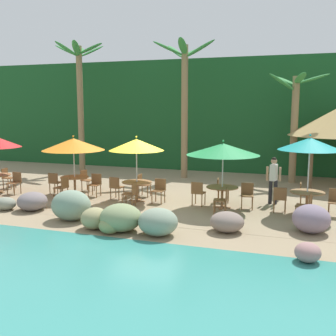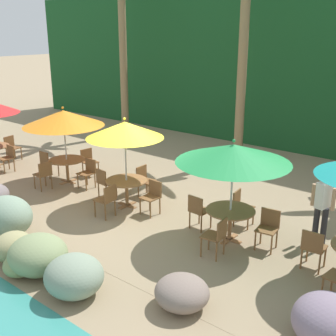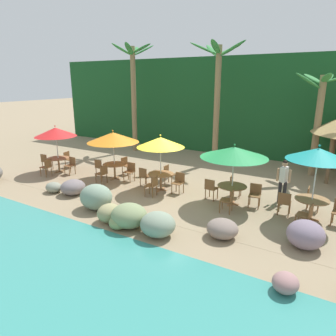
# 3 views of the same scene
# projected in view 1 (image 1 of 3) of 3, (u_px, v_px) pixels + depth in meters

# --- Properties ---
(ground_plane) EXTENTS (120.00, 120.00, 0.00)m
(ground_plane) POSITION_uv_depth(u_px,v_px,m) (147.00, 203.00, 14.74)
(ground_plane) COLOR #937F60
(terrace_deck) EXTENTS (18.00, 5.20, 0.01)m
(terrace_deck) POSITION_uv_depth(u_px,v_px,m) (147.00, 202.00, 14.73)
(terrace_deck) COLOR #937F60
(terrace_deck) RESTS_ON ground
(foliage_backdrop) EXTENTS (28.00, 2.40, 6.00)m
(foliage_backdrop) POSITION_uv_depth(u_px,v_px,m) (205.00, 115.00, 22.72)
(foliage_backdrop) COLOR #194C23
(foliage_backdrop) RESTS_ON ground
(rock_seawall) EXTENTS (16.09, 3.16, 0.94)m
(rock_seawall) POSITION_uv_depth(u_px,v_px,m) (109.00, 213.00, 11.92)
(rock_seawall) COLOR #9D716F
(rock_seawall) RESTS_ON ground
(chair_red_seaward) EXTENTS (0.44, 0.45, 0.87)m
(chair_red_seaward) POSITION_uv_depth(u_px,v_px,m) (15.00, 181.00, 16.13)
(chair_red_seaward) COLOR brown
(chair_red_seaward) RESTS_ON ground
(chair_red_inland) EXTENTS (0.48, 0.47, 0.87)m
(chair_red_inland) POSITION_uv_depth(u_px,v_px,m) (7.00, 177.00, 17.20)
(chair_red_inland) COLOR brown
(chair_red_inland) RESTS_ON ground
(umbrella_orange) EXTENTS (2.42, 2.42, 2.37)m
(umbrella_orange) POSITION_uv_depth(u_px,v_px,m) (73.00, 144.00, 15.66)
(umbrella_orange) COLOR silver
(umbrella_orange) RESTS_ON ground
(dining_table_orange) EXTENTS (1.10, 1.10, 0.74)m
(dining_table_orange) POSITION_uv_depth(u_px,v_px,m) (75.00, 180.00, 15.87)
(dining_table_orange) COLOR olive
(dining_table_orange) RESTS_ON ground
(chair_orange_seaward) EXTENTS (0.43, 0.44, 0.87)m
(chair_orange_seaward) POSITION_uv_depth(u_px,v_px,m) (95.00, 183.00, 15.72)
(chair_orange_seaward) COLOR brown
(chair_orange_seaward) RESTS_ON ground
(chair_orange_inland) EXTENTS (0.47, 0.47, 0.87)m
(chair_orange_inland) POSITION_uv_depth(u_px,v_px,m) (86.00, 179.00, 16.68)
(chair_orange_inland) COLOR brown
(chair_orange_inland) RESTS_ON ground
(chair_orange_left) EXTENTS (0.43, 0.44, 0.87)m
(chair_orange_left) POSITION_uv_depth(u_px,v_px,m) (55.00, 182.00, 16.05)
(chair_orange_left) COLOR brown
(chair_orange_left) RESTS_ON ground
(chair_orange_right) EXTENTS (0.47, 0.46, 0.87)m
(chair_orange_right) POSITION_uv_depth(u_px,v_px,m) (63.00, 186.00, 15.08)
(chair_orange_right) COLOR brown
(chair_orange_right) RESTS_ON ground
(umbrella_yellow) EXTENTS (2.01, 2.01, 2.43)m
(umbrella_yellow) POSITION_uv_depth(u_px,v_px,m) (136.00, 145.00, 14.60)
(umbrella_yellow) COLOR silver
(umbrella_yellow) RESTS_ON ground
(dining_table_yellow) EXTENTS (1.10, 1.10, 0.74)m
(dining_table_yellow) POSITION_uv_depth(u_px,v_px,m) (137.00, 185.00, 14.82)
(dining_table_yellow) COLOR olive
(dining_table_yellow) RESTS_ON ground
(chair_yellow_seaward) EXTENTS (0.43, 0.44, 0.87)m
(chair_yellow_seaward) POSITION_uv_depth(u_px,v_px,m) (159.00, 189.00, 14.63)
(chair_yellow_seaward) COLOR brown
(chair_yellow_seaward) RESTS_ON ground
(chair_yellow_inland) EXTENTS (0.44, 0.44, 0.87)m
(chair_yellow_inland) POSITION_uv_depth(u_px,v_px,m) (143.00, 183.00, 15.67)
(chair_yellow_inland) COLOR brown
(chair_yellow_inland) RESTS_ON ground
(chair_yellow_left) EXTENTS (0.46, 0.47, 0.87)m
(chair_yellow_left) POSITION_uv_depth(u_px,v_px,m) (116.00, 186.00, 15.11)
(chair_yellow_left) COLOR brown
(chair_yellow_left) RESTS_ON ground
(chair_yellow_right) EXTENTS (0.45, 0.45, 0.87)m
(chair_yellow_right) POSITION_uv_depth(u_px,v_px,m) (131.00, 193.00, 14.01)
(chair_yellow_right) COLOR brown
(chair_yellow_right) RESTS_ON ground
(umbrella_green) EXTENTS (2.49, 2.49, 2.35)m
(umbrella_green) POSITION_uv_depth(u_px,v_px,m) (223.00, 149.00, 13.67)
(umbrella_green) COLOR silver
(umbrella_green) RESTS_ON ground
(dining_table_green) EXTENTS (1.10, 1.10, 0.74)m
(dining_table_green) POSITION_uv_depth(u_px,v_px,m) (222.00, 190.00, 13.88)
(dining_table_green) COLOR olive
(dining_table_green) RESTS_ON ground
(chair_green_seaward) EXTENTS (0.48, 0.48, 0.87)m
(chair_green_seaward) POSITION_uv_depth(u_px,v_px,m) (247.00, 194.00, 13.83)
(chair_green_seaward) COLOR brown
(chair_green_seaward) RESTS_ON ground
(chair_green_inland) EXTENTS (0.48, 0.47, 0.87)m
(chair_green_inland) POSITION_uv_depth(u_px,v_px,m) (221.00, 188.00, 14.74)
(chair_green_inland) COLOR brown
(chair_green_inland) RESTS_ON ground
(chair_green_left) EXTENTS (0.45, 0.46, 0.87)m
(chair_green_left) POSITION_uv_depth(u_px,v_px,m) (198.00, 192.00, 14.14)
(chair_green_left) COLOR brown
(chair_green_left) RESTS_ON ground
(chair_green_right) EXTENTS (0.47, 0.47, 0.87)m
(chair_green_right) POSITION_uv_depth(u_px,v_px,m) (223.00, 199.00, 13.05)
(chair_green_right) COLOR brown
(chair_green_right) RESTS_ON ground
(umbrella_teal) EXTENTS (2.00, 2.00, 2.61)m
(umbrella_teal) POSITION_uv_depth(u_px,v_px,m) (310.00, 144.00, 12.82)
(umbrella_teal) COLOR silver
(umbrella_teal) RESTS_ON ground
(dining_table_teal) EXTENTS (1.10, 1.10, 0.74)m
(dining_table_teal) POSITION_uv_depth(u_px,v_px,m) (307.00, 196.00, 13.07)
(dining_table_teal) COLOR olive
(dining_table_teal) RESTS_ON ground
(chair_teal_seaward) EXTENTS (0.46, 0.46, 0.87)m
(chair_teal_seaward) POSITION_uv_depth(u_px,v_px,m) (335.00, 200.00, 12.83)
(chair_teal_seaward) COLOR brown
(chair_teal_seaward) RESTS_ON ground
(chair_teal_inland) EXTENTS (0.43, 0.43, 0.87)m
(chair_teal_inland) POSITION_uv_depth(u_px,v_px,m) (304.00, 193.00, 13.91)
(chair_teal_inland) COLOR brown
(chair_teal_inland) RESTS_ON ground
(chair_teal_left) EXTENTS (0.45, 0.45, 0.87)m
(chair_teal_left) POSITION_uv_depth(u_px,v_px,m) (280.00, 198.00, 13.22)
(chair_teal_left) COLOR brown
(chair_teal_left) RESTS_ON ground
(chair_teal_right) EXTENTS (0.48, 0.48, 0.87)m
(chair_teal_right) POSITION_uv_depth(u_px,v_px,m) (306.00, 204.00, 12.29)
(chair_teal_right) COLOR brown
(chair_teal_right) RESTS_ON ground
(palm_tree_nearest) EXTENTS (2.84, 2.74, 6.77)m
(palm_tree_nearest) POSITION_uv_depth(u_px,v_px,m) (80.00, 89.00, 21.42)
(palm_tree_nearest) COLOR olive
(palm_tree_nearest) RESTS_ON ground
(palm_tree_second) EXTENTS (2.98, 3.05, 6.55)m
(palm_tree_second) POSITION_uv_depth(u_px,v_px,m) (185.00, 91.00, 19.34)
(palm_tree_second) COLOR olive
(palm_tree_second) RESTS_ON ground
(palm_tree_third) EXTENTS (2.65, 2.80, 4.96)m
(palm_tree_third) POSITION_uv_depth(u_px,v_px,m) (295.00, 111.00, 18.18)
(palm_tree_third) COLOR olive
(palm_tree_third) RESTS_ON ground
(waiter_in_white) EXTENTS (0.52, 0.38, 1.70)m
(waiter_in_white) POSITION_uv_depth(u_px,v_px,m) (273.00, 177.00, 14.37)
(waiter_in_white) COLOR #232328
(waiter_in_white) RESTS_ON ground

